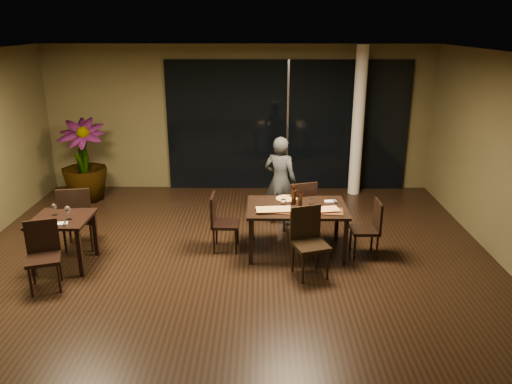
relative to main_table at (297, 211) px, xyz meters
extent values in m
plane|color=black|center=(-1.00, -0.80, -0.68)|extent=(8.00, 8.00, 0.00)
cube|color=brown|center=(-1.00, 3.25, 0.82)|extent=(8.00, 0.10, 3.00)
cube|color=silver|center=(-1.00, -0.80, 2.34)|extent=(8.00, 8.00, 0.04)
cube|color=black|center=(0.00, 3.16, 0.67)|extent=(5.00, 0.06, 2.70)
cylinder|color=white|center=(1.40, 2.85, 0.82)|extent=(0.24, 0.24, 3.00)
cube|color=black|center=(0.00, 0.00, 0.05)|extent=(1.50, 1.00, 0.04)
cube|color=black|center=(-0.69, -0.44, -0.32)|extent=(0.06, 0.06, 0.71)
cube|color=black|center=(0.69, -0.44, -0.32)|extent=(0.06, 0.06, 0.71)
cube|color=black|center=(-0.69, 0.44, -0.32)|extent=(0.06, 0.06, 0.71)
cube|color=black|center=(0.69, 0.44, -0.32)|extent=(0.06, 0.06, 0.71)
cube|color=black|center=(-3.40, -0.50, 0.05)|extent=(0.80, 0.80, 0.04)
cube|color=black|center=(-3.74, -0.84, -0.32)|extent=(0.06, 0.06, 0.71)
cube|color=black|center=(-3.06, -0.84, -0.32)|extent=(0.06, 0.06, 0.71)
cube|color=black|center=(-3.74, -0.16, -0.32)|extent=(0.06, 0.06, 0.71)
cube|color=black|center=(-3.06, -0.16, -0.32)|extent=(0.06, 0.06, 0.71)
cube|color=black|center=(0.08, 0.65, -0.21)|extent=(0.56, 0.56, 0.05)
cylinder|color=black|center=(0.21, 0.88, -0.45)|extent=(0.04, 0.04, 0.46)
cylinder|color=black|center=(-0.15, 0.77, -0.45)|extent=(0.04, 0.04, 0.46)
cylinder|color=black|center=(0.31, 0.52, -0.45)|extent=(0.04, 0.04, 0.46)
cylinder|color=black|center=(-0.04, 0.42, -0.45)|extent=(0.04, 0.04, 0.46)
cube|color=black|center=(0.14, 0.45, 0.04)|extent=(0.44, 0.17, 0.51)
cube|color=black|center=(0.15, -0.79, -0.21)|extent=(0.57, 0.57, 0.05)
cylinder|color=black|center=(0.03, -1.02, -0.44)|extent=(0.04, 0.04, 0.46)
cylinder|color=black|center=(0.38, -0.90, -0.44)|extent=(0.04, 0.04, 0.46)
cylinder|color=black|center=(-0.09, -0.67, -0.44)|extent=(0.04, 0.04, 0.46)
cylinder|color=black|center=(0.26, -0.55, -0.44)|extent=(0.04, 0.04, 0.46)
cube|color=black|center=(0.08, -0.59, 0.04)|extent=(0.44, 0.18, 0.51)
cube|color=black|center=(-1.09, 0.07, -0.25)|extent=(0.43, 0.43, 0.05)
cylinder|color=black|center=(-0.93, -0.11, -0.46)|extent=(0.03, 0.03, 0.43)
cylinder|color=black|center=(-0.92, 0.23, -0.46)|extent=(0.03, 0.03, 0.43)
cylinder|color=black|center=(-1.27, -0.10, -0.46)|extent=(0.03, 0.03, 0.43)
cylinder|color=black|center=(-1.26, 0.24, -0.46)|extent=(0.03, 0.03, 0.43)
cube|color=black|center=(-1.28, 0.07, -0.01)|extent=(0.05, 0.42, 0.47)
cube|color=black|center=(1.03, -0.13, -0.26)|extent=(0.42, 0.42, 0.05)
cylinder|color=black|center=(0.85, 0.04, -0.47)|extent=(0.03, 0.03, 0.42)
cylinder|color=black|center=(0.86, -0.30, -0.47)|extent=(0.03, 0.03, 0.42)
cylinder|color=black|center=(1.19, 0.04, -0.47)|extent=(0.03, 0.03, 0.42)
cylinder|color=black|center=(1.20, -0.29, -0.47)|extent=(0.03, 0.03, 0.42)
cube|color=black|center=(1.21, -0.12, -0.03)|extent=(0.05, 0.41, 0.46)
cube|color=black|center=(-3.40, 0.12, -0.18)|extent=(0.56, 0.56, 0.05)
cylinder|color=black|center=(-3.24, 0.35, -0.43)|extent=(0.04, 0.04, 0.49)
cylinder|color=black|center=(-3.63, 0.28, -0.43)|extent=(0.04, 0.04, 0.49)
cylinder|color=black|center=(-3.17, -0.04, -0.43)|extent=(0.04, 0.04, 0.49)
cylinder|color=black|center=(-3.56, -0.11, -0.43)|extent=(0.04, 0.04, 0.49)
cube|color=black|center=(-3.36, -0.10, 0.09)|extent=(0.48, 0.13, 0.55)
cube|color=black|center=(-3.41, -1.19, -0.24)|extent=(0.54, 0.54, 0.05)
cylinder|color=black|center=(-3.52, -1.41, -0.46)|extent=(0.03, 0.03, 0.44)
cylinder|color=black|center=(-3.19, -1.29, -0.46)|extent=(0.03, 0.03, 0.44)
cylinder|color=black|center=(-3.63, -1.08, -0.46)|extent=(0.03, 0.03, 0.44)
cylinder|color=black|center=(-3.30, -0.96, -0.46)|extent=(0.03, 0.03, 0.44)
cube|color=black|center=(-3.47, -1.00, 0.00)|extent=(0.42, 0.17, 0.48)
imported|color=#2C2F31|center=(-0.21, 1.15, 0.11)|extent=(0.63, 0.53, 1.57)
imported|color=#1E4C19|center=(-4.06, 2.38, 0.13)|extent=(0.99, 0.99, 1.62)
cube|color=#452416|center=(-0.35, -0.22, 0.08)|extent=(0.54, 0.31, 0.01)
cube|color=#432415|center=(0.36, -0.21, 0.08)|extent=(0.65, 0.38, 0.01)
cylinder|color=red|center=(-0.14, 0.32, 0.08)|extent=(0.33, 0.33, 0.01)
cylinder|color=white|center=(-0.20, 0.06, 0.12)|extent=(0.08, 0.08, 0.09)
cylinder|color=white|center=(0.23, 0.08, 0.12)|extent=(0.08, 0.08, 0.09)
cube|color=silver|center=(0.51, -0.06, 0.08)|extent=(0.19, 0.11, 0.01)
cube|color=white|center=(0.54, 0.21, 0.08)|extent=(0.19, 0.13, 0.01)
cube|color=silver|center=(-3.31, -0.74, 0.08)|extent=(0.20, 0.15, 0.01)
camera|label=1|loc=(-0.54, -7.09, 2.72)|focal=35.00mm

